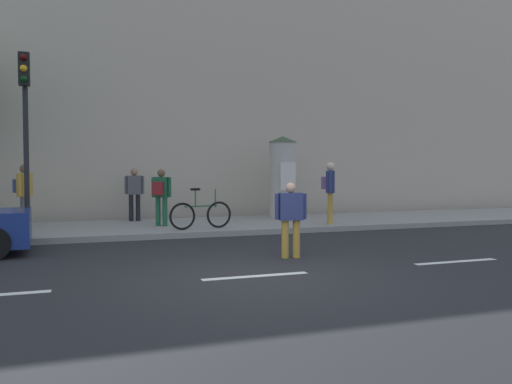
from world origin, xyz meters
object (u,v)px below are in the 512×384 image
object	(u,v)px
pedestrian_near_pole	(24,190)
pedestrian_in_dark_shirt	(329,187)
pedestrian_tallest	(134,190)
traffic_light	(25,114)
pedestrian_in_red_top	(291,214)
pedestrian_with_backpack	(161,192)
poster_column	(283,176)
bicycle_leaning	(201,214)

from	to	relation	value
pedestrian_near_pole	pedestrian_in_dark_shirt	xyz separation A→B (m)	(8.26, -1.62, 0.04)
pedestrian_near_pole	pedestrian_tallest	world-z (taller)	pedestrian_near_pole
traffic_light	pedestrian_in_red_top	bearing A→B (deg)	-37.13
pedestrian_near_pole	pedestrian_with_backpack	distance (m)	3.60
poster_column	pedestrian_in_red_top	bearing A→B (deg)	-111.23
traffic_light	poster_column	size ratio (longest dim) A/B	1.58
pedestrian_in_dark_shirt	bicycle_leaning	size ratio (longest dim) A/B	1.02
poster_column	pedestrian_with_backpack	size ratio (longest dim) A/B	1.68
pedestrian_with_backpack	bicycle_leaning	size ratio (longest dim) A/B	0.91
pedestrian_with_backpack	pedestrian_tallest	world-z (taller)	pedestrian_tallest
pedestrian_near_pole	pedestrian_tallest	bearing A→B (deg)	20.86
pedestrian_tallest	pedestrian_with_backpack	bearing A→B (deg)	-72.63
pedestrian_near_pole	bicycle_leaning	world-z (taller)	pedestrian_near_pole
pedestrian_with_backpack	pedestrian_in_dark_shirt	world-z (taller)	pedestrian_in_dark_shirt
pedestrian_with_backpack	bicycle_leaning	distance (m)	1.50
traffic_light	pedestrian_tallest	distance (m)	4.67
pedestrian_near_pole	pedestrian_with_backpack	bearing A→B (deg)	-8.75
traffic_light	pedestrian_with_backpack	world-z (taller)	traffic_light
traffic_light	poster_column	xyz separation A→B (m)	(7.57, 2.78, -1.50)
bicycle_leaning	pedestrian_in_dark_shirt	bearing A→B (deg)	0.06
traffic_light	bicycle_leaning	size ratio (longest dim) A/B	2.42
pedestrian_near_pole	bicycle_leaning	distance (m)	4.77
pedestrian_near_pole	bicycle_leaning	xyz separation A→B (m)	(4.44, -1.63, -0.64)
poster_column	traffic_light	bearing A→B (deg)	-159.82
poster_column	pedestrian_in_dark_shirt	xyz separation A→B (m)	(0.49, -2.37, -0.28)
pedestrian_in_dark_shirt	pedestrian_tallest	bearing A→B (deg)	152.10
poster_column	pedestrian_tallest	world-z (taller)	poster_column
poster_column	pedestrian_near_pole	distance (m)	7.82
pedestrian_with_backpack	pedestrian_near_pole	bearing A→B (deg)	171.25
pedestrian_near_pole	pedestrian_tallest	xyz separation A→B (m)	(3.02, 1.15, -0.09)
pedestrian_with_backpack	pedestrian_in_dark_shirt	xyz separation A→B (m)	(4.71, -1.07, 0.13)
pedestrian_in_dark_shirt	pedestrian_tallest	world-z (taller)	pedestrian_in_dark_shirt
pedestrian_near_pole	bicycle_leaning	bearing A→B (deg)	-20.12
pedestrian_in_dark_shirt	bicycle_leaning	distance (m)	3.89
poster_column	pedestrian_near_pole	bearing A→B (deg)	-174.53
pedestrian_tallest	pedestrian_near_pole	bearing A→B (deg)	-159.14
pedestrian_with_backpack	pedestrian_in_dark_shirt	size ratio (longest dim) A/B	0.89
bicycle_leaning	pedestrian_in_red_top	bearing A→B (deg)	-79.45
poster_column	pedestrian_in_dark_shirt	distance (m)	2.43
poster_column	pedestrian_in_red_top	distance (m)	7.08
pedestrian_in_red_top	pedestrian_with_backpack	distance (m)	5.55
traffic_light	pedestrian_with_backpack	bearing A→B (deg)	23.99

